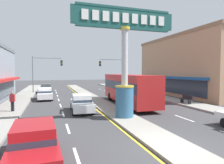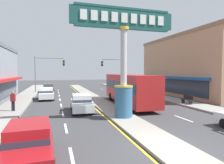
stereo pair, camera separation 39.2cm
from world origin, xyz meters
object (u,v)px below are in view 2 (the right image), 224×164
Objects in this scene: bus_far_right_lane at (129,87)px; sedan_kerb_right at (47,93)px; sedan_near_right_lane at (48,88)px; sedan_near_left_lane at (29,142)px; pedestrian_near_kerb at (13,100)px; district_sign at (124,64)px; traffic_light_right_side at (117,68)px; sedan_far_left_oncoming at (82,103)px; traffic_light_left_side at (46,68)px; storefront_right at (191,66)px; street_bench at (187,99)px.

bus_far_right_lane is 2.60× the size of sedan_kerb_right.
sedan_near_right_lane is 0.99× the size of sedan_kerb_right.
pedestrian_near_kerb is (-2.47, 10.34, 0.35)m from sedan_near_left_lane.
district_sign is 4.86× the size of pedestrian_near_kerb.
traffic_light_right_side is 0.55× the size of bus_far_right_lane.
district_sign is 1.87× the size of sedan_far_left_oncoming.
traffic_light_left_side is 12.63m from traffic_light_right_side.
district_sign is at bearing -52.26° from sedan_far_left_oncoming.
bus_far_right_lane is 14.55m from sedan_near_left_lane.
district_sign is at bearing -106.59° from traffic_light_right_side.
pedestrian_near_kerb reaches higher than sedan_near_right_lane.
traffic_light_right_side is at bearing 0.48° from sedan_near_right_lane.
sedan_far_left_oncoming is 1.01× the size of sedan_kerb_right.
traffic_light_left_side is 1.44× the size of sedan_near_right_lane.
traffic_light_left_side is 1.00× the size of traffic_light_right_side.
traffic_light_left_side is at bearing -132.35° from sedan_near_right_lane.
storefront_right reaches higher than bus_far_right_lane.
sedan_far_left_oncoming is (-9.03, -17.66, -3.46)m from traffic_light_right_side.
district_sign is 1.33× the size of traffic_light_right_side.
pedestrian_near_kerb is at bearing -164.08° from storefront_right.
district_sign reaches higher than bus_far_right_lane.
sedan_kerb_right is 8.26m from pedestrian_near_kerb.
traffic_light_left_side is 1.43× the size of sedan_kerb_right.
traffic_light_left_side is at bearing 90.61° from sedan_near_left_lane.
traffic_light_left_side reaches higher than sedan_kerb_right.
traffic_light_left_side is 16.55m from pedestrian_near_kerb.
sedan_far_left_oncoming is 2.59× the size of pedestrian_near_kerb.
street_bench is (14.57, -8.94, -0.14)m from sedan_kerb_right.
sedan_near_left_lane is at bearing -136.63° from district_sign.
traffic_light_right_side is 3.87× the size of street_bench.
bus_far_right_lane reaches higher than pedestrian_near_kerb.
sedan_near_left_lane is (-8.75, -11.58, -1.08)m from bus_far_right_lane.
traffic_light_right_side reaches higher than pedestrian_near_kerb.
traffic_light_right_side is at bearing 35.04° from sedan_kerb_right.
storefront_right is 11.67× the size of street_bench.
district_sign is 22.09m from traffic_light_right_side.
traffic_light_right_side reaches higher than sedan_near_left_lane.
traffic_light_right_side is 1.44× the size of sedan_near_right_lane.
street_bench is (11.26, 0.07, -0.14)m from sedan_far_left_oncoming.
district_sign is 22.17m from sedan_near_right_lane.
sedan_near_right_lane is (-12.33, -0.10, -3.46)m from traffic_light_right_side.
sedan_kerb_right is at bearing 72.60° from pedestrian_near_kerb.
sedan_kerb_right is at bearing 142.80° from bus_far_right_lane.
storefront_right reaches higher than sedan_near_left_lane.
sedan_far_left_oncoming is 5.89m from pedestrian_near_kerb.
district_sign reaches higher than sedan_near_left_lane.
traffic_light_left_side is at bearing 82.28° from pedestrian_near_kerb.
sedan_far_left_oncoming is (-18.00, -7.91, -3.71)m from storefront_right.
pedestrian_near_kerb is at bearing -131.86° from traffic_light_right_side.
district_sign is 6.87m from bus_far_right_lane.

